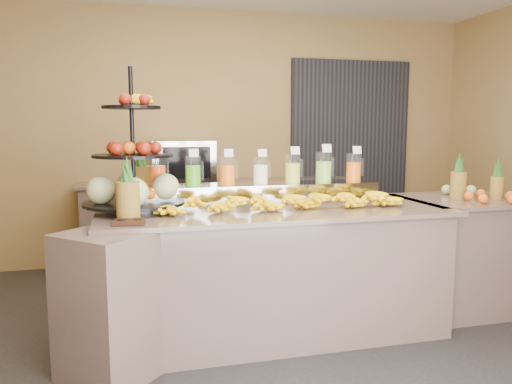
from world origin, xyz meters
name	(u,v)px	position (x,y,z in m)	size (l,w,h in m)	color
ground	(287,348)	(0.00, 0.00, 0.00)	(6.00, 6.00, 0.00)	black
room_envelope	(280,82)	(0.19, 0.79, 1.88)	(6.04, 5.02, 2.82)	olive
buffet_counter	(261,273)	(-0.12, 0.26, 0.47)	(2.75, 1.25, 0.93)	gray
right_counter	(465,252)	(1.70, 0.40, 0.47)	(1.08, 0.88, 0.93)	gray
back_ledge	(224,222)	(0.00, 2.25, 0.47)	(3.10, 0.55, 0.93)	gray
pitcher_tray	(261,193)	(-0.03, 0.58, 1.01)	(1.85, 0.30, 0.15)	gray
juice_pitcher_orange_a	(158,173)	(-0.81, 0.58, 1.18)	(0.12, 0.13, 0.30)	silver
juice_pitcher_green	(193,173)	(-0.55, 0.58, 1.18)	(0.12, 0.12, 0.29)	silver
juice_pitcher_orange_b	(227,172)	(-0.29, 0.58, 1.18)	(0.12, 0.12, 0.28)	silver
juice_pitcher_milk	(261,172)	(-0.03, 0.58, 1.17)	(0.11, 0.12, 0.28)	silver
juice_pitcher_lemon	(293,170)	(0.23, 0.58, 1.18)	(0.12, 0.13, 0.30)	silver
juice_pitcher_lime	(324,169)	(0.49, 0.58, 1.19)	(0.13, 0.13, 0.31)	silver
juice_pitcher_orange_c	(353,169)	(0.75, 0.58, 1.18)	(0.12, 0.13, 0.29)	silver
banana_heap	(283,199)	(0.05, 0.25, 1.00)	(1.80, 0.16, 0.15)	yellow
fruit_stand	(141,175)	(-0.93, 0.45, 1.18)	(0.80, 0.80, 0.99)	black
condiment_caddy	(129,222)	(-1.02, -0.06, 0.94)	(0.19, 0.14, 0.03)	black
pineapple_left_a	(128,197)	(-1.03, 0.07, 1.08)	(0.15, 0.15, 0.41)	brown
pineapple_left_b	(141,181)	(-0.92, 0.78, 1.10)	(0.16, 0.16, 0.45)	brown
right_fruit_pile	(483,192)	(1.74, 0.27, 1.00)	(0.41, 0.40, 0.22)	brown
oven_warmer	(182,161)	(-0.45, 2.25, 1.15)	(0.66, 0.46, 0.44)	gray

